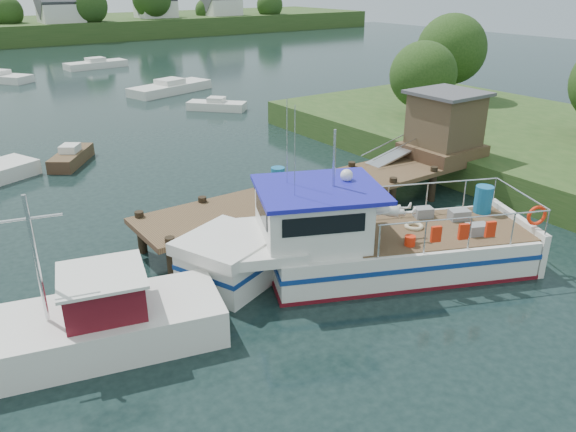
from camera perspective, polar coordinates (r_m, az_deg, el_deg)
ground_plane at (r=22.44m, az=-0.13°, el=-1.24°), size 160.00×160.00×0.00m
near_shore at (r=33.58m, az=25.22°, el=8.55°), size 16.00×30.00×7.76m
dock at (r=25.75m, az=11.88°, el=6.81°), size 16.60×3.00×4.78m
lobster_boat at (r=18.87m, az=6.87°, el=-2.76°), size 11.92×7.43×5.94m
work_boat at (r=16.13m, az=-21.28°, el=-10.62°), size 8.70×4.39×4.57m
moored_rowboat at (r=32.32m, az=-21.16°, el=5.63°), size 3.13×3.65×1.05m
moored_far at (r=67.25m, az=-18.92°, el=14.39°), size 6.76×2.91×1.12m
moored_b at (r=43.35m, az=-7.26°, el=11.10°), size 4.07×4.16×0.96m
moored_c at (r=50.78m, az=-11.88°, el=12.65°), size 7.88×4.58×1.18m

